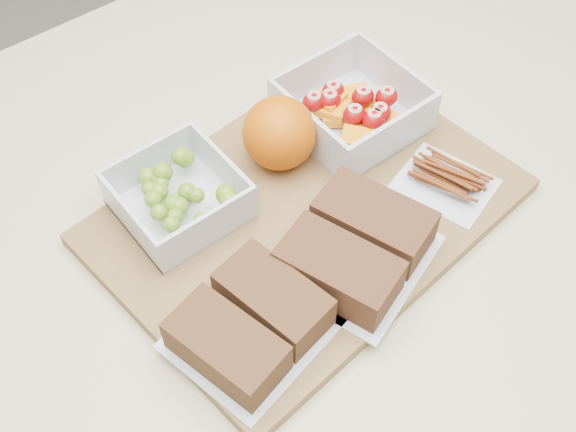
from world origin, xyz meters
The scene contains 8 objects.
counter centered at (0.00, 0.00, 0.45)m, with size 1.20×0.90×0.90m, color beige.
cutting_board centered at (0.02, -0.01, 0.91)m, with size 0.42×0.30×0.02m, color olive.
grape_container centered at (-0.08, 0.07, 0.94)m, with size 0.12×0.12×0.05m.
fruit_container centered at (0.14, 0.06, 0.94)m, with size 0.14×0.14×0.06m.
orange centered at (0.04, 0.07, 0.96)m, with size 0.08×0.08×0.08m, color #C95704.
sandwich_bag_left centered at (-0.11, -0.09, 0.94)m, with size 0.16×0.15×0.04m.
sandwich_bag_center centered at (0.02, -0.09, 0.94)m, with size 0.18×0.17×0.05m.
pretzel_bag centered at (0.16, -0.08, 0.93)m, with size 0.11×0.12×0.02m.
Camera 1 is at (-0.28, -0.36, 1.52)m, focal length 45.00 mm.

